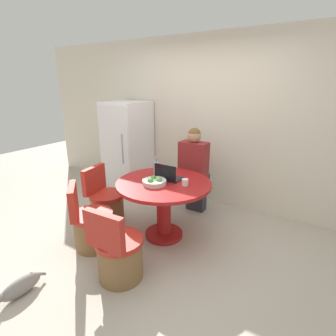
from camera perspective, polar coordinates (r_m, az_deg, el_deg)
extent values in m
plane|color=#B2A899|center=(3.32, -5.16, -16.79)|extent=(12.00, 12.00, 0.00)
cube|color=beige|center=(4.24, 8.37, 9.82)|extent=(7.00, 0.06, 2.60)
cube|color=white|center=(4.68, -8.69, 4.34)|extent=(0.65, 0.70, 1.60)
cube|color=silver|center=(4.43, -11.65, 3.38)|extent=(0.62, 0.01, 1.50)
cylinder|color=gray|center=(4.27, -9.91, 4.06)|extent=(0.02, 0.02, 0.48)
cylinder|color=maroon|center=(3.51, -0.89, -14.12)|extent=(0.48, 0.48, 0.05)
cylinder|color=maroon|center=(3.33, -0.92, -8.97)|extent=(0.18, 0.18, 0.66)
cylinder|color=maroon|center=(3.19, -0.95, -3.38)|extent=(1.16, 1.16, 0.04)
cylinder|color=brown|center=(3.34, -15.81, -13.23)|extent=(0.45, 0.45, 0.39)
cylinder|color=#AD281E|center=(3.24, -16.15, -9.87)|extent=(0.48, 0.48, 0.06)
cube|color=#AD281E|center=(3.16, -19.95, -6.76)|extent=(0.36, 0.34, 0.36)
cylinder|color=brown|center=(3.82, -12.99, -8.89)|extent=(0.45, 0.45, 0.39)
cylinder|color=#AD281E|center=(3.72, -13.23, -5.85)|extent=(0.48, 0.48, 0.06)
cube|color=#AD281E|center=(3.76, -15.82, -2.40)|extent=(0.13, 0.43, 0.36)
cylinder|color=brown|center=(2.83, -10.32, -19.12)|extent=(0.45, 0.45, 0.39)
cylinder|color=#AD281E|center=(2.71, -10.59, -15.37)|extent=(0.48, 0.48, 0.06)
cube|color=#AD281E|center=(2.48, -13.77, -13.30)|extent=(0.43, 0.09, 0.36)
cube|color=#2D2D38|center=(4.10, 6.19, -6.10)|extent=(0.28, 0.16, 0.44)
cube|color=#2D2D38|center=(3.94, 5.95, -2.54)|extent=(0.32, 0.36, 0.14)
cube|color=maroon|center=(3.77, 5.57, 1.79)|extent=(0.40, 0.22, 0.52)
sphere|color=tan|center=(3.69, 5.74, 6.97)|extent=(0.19, 0.19, 0.19)
sphere|color=brown|center=(3.69, 5.75, 7.34)|extent=(0.18, 0.18, 0.18)
cube|color=#232328|center=(3.28, 0.39, -2.23)|extent=(0.30, 0.22, 0.02)
cube|color=black|center=(3.16, -0.62, -1.01)|extent=(0.30, 0.01, 0.19)
cylinder|color=beige|center=(3.10, -2.99, -3.10)|extent=(0.28, 0.28, 0.05)
sphere|color=#4C9333|center=(3.07, -1.91, -2.73)|extent=(0.07, 0.07, 0.07)
sphere|color=#4C9333|center=(3.15, -3.20, -2.17)|extent=(0.07, 0.07, 0.07)
sphere|color=#4C9333|center=(3.05, -3.92, -2.82)|extent=(0.07, 0.07, 0.07)
cylinder|color=white|center=(3.07, 3.73, -3.12)|extent=(0.08, 0.08, 0.08)
cylinder|color=#9999A3|center=(3.37, -2.65, -0.21)|extent=(0.07, 0.07, 0.18)
cylinder|color=#9999A3|center=(3.33, -2.68, 1.86)|extent=(0.03, 0.03, 0.07)
ellipsoid|color=gray|center=(3.01, -29.32, -21.52)|extent=(0.12, 0.38, 0.18)
cylinder|color=gray|center=(3.05, -26.44, -19.92)|extent=(0.03, 0.16, 0.12)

